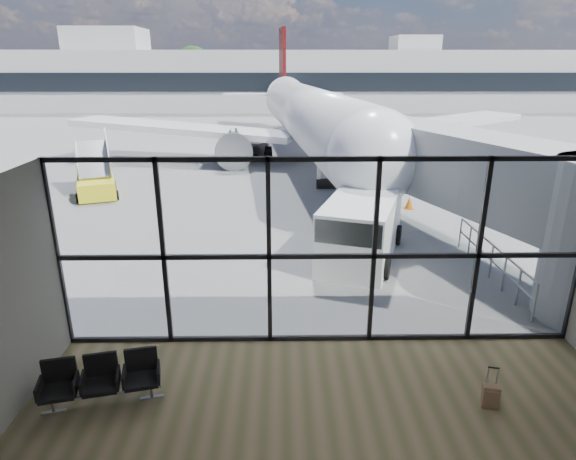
{
  "coord_description": "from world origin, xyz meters",
  "views": [
    {
      "loc": [
        -0.92,
        -10.17,
        6.38
      ],
      "look_at": [
        -0.72,
        3.0,
        1.8
      ],
      "focal_mm": 30.0,
      "sensor_mm": 36.0,
      "label": 1
    }
  ],
  "objects_px": {
    "belt_loader": "(252,150)",
    "seating_row": "(101,377)",
    "mobile_stairs": "(96,184)",
    "suitcase": "(491,396)",
    "airliner": "(307,115)",
    "service_van": "(361,228)"
  },
  "relations": [
    {
      "from": "airliner",
      "to": "service_van",
      "type": "relative_size",
      "value": 7.09
    },
    {
      "from": "suitcase",
      "to": "belt_loader",
      "type": "bearing_deg",
      "value": 115.64
    },
    {
      "from": "seating_row",
      "to": "mobile_stairs",
      "type": "height_order",
      "value": "mobile_stairs"
    },
    {
      "from": "suitcase",
      "to": "belt_loader",
      "type": "xyz_separation_m",
      "value": [
        -6.1,
        26.17,
        0.36
      ]
    },
    {
      "from": "seating_row",
      "to": "mobile_stairs",
      "type": "bearing_deg",
      "value": 97.29
    },
    {
      "from": "suitcase",
      "to": "service_van",
      "type": "bearing_deg",
      "value": 112.44
    },
    {
      "from": "suitcase",
      "to": "mobile_stairs",
      "type": "relative_size",
      "value": 0.22
    },
    {
      "from": "service_van",
      "to": "mobile_stairs",
      "type": "height_order",
      "value": "mobile_stairs"
    },
    {
      "from": "service_van",
      "to": "belt_loader",
      "type": "relative_size",
      "value": 1.27
    },
    {
      "from": "seating_row",
      "to": "service_van",
      "type": "height_order",
      "value": "service_van"
    },
    {
      "from": "seating_row",
      "to": "suitcase",
      "type": "height_order",
      "value": "seating_row"
    },
    {
      "from": "seating_row",
      "to": "mobile_stairs",
      "type": "distance_m",
      "value": 16.86
    },
    {
      "from": "seating_row",
      "to": "belt_loader",
      "type": "relative_size",
      "value": 0.54
    },
    {
      "from": "airliner",
      "to": "service_van",
      "type": "bearing_deg",
      "value": -93.29
    },
    {
      "from": "seating_row",
      "to": "mobile_stairs",
      "type": "relative_size",
      "value": 0.57
    },
    {
      "from": "airliner",
      "to": "service_van",
      "type": "height_order",
      "value": "airliner"
    },
    {
      "from": "suitcase",
      "to": "service_van",
      "type": "distance_m",
      "value": 7.87
    },
    {
      "from": "belt_loader",
      "to": "mobile_stairs",
      "type": "xyz_separation_m",
      "value": [
        -7.3,
        -10.03,
        -0.01
      ]
    },
    {
      "from": "airliner",
      "to": "seating_row",
      "type": "bearing_deg",
      "value": -107.36
    },
    {
      "from": "airliner",
      "to": "service_van",
      "type": "distance_m",
      "value": 19.21
    },
    {
      "from": "belt_loader",
      "to": "seating_row",
      "type": "bearing_deg",
      "value": -75.5
    },
    {
      "from": "service_van",
      "to": "suitcase",
      "type": "bearing_deg",
      "value": -60.73
    }
  ]
}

